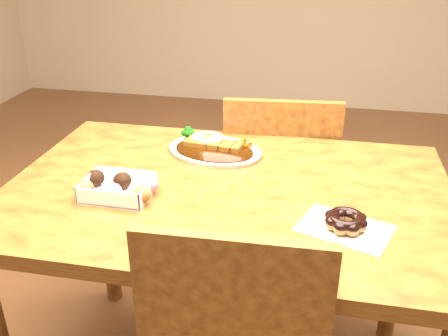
% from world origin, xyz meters
% --- Properties ---
extents(table, '(1.20, 0.80, 0.75)m').
position_xyz_m(table, '(0.00, 0.00, 0.65)').
color(table, '#4A220E').
rests_on(table, ground).
extents(chair_far, '(0.46, 0.46, 0.87)m').
position_xyz_m(chair_far, '(0.10, 0.54, 0.48)').
color(chair_far, '#4A220E').
rests_on(chair_far, ground).
extents(katsu_curry_plate, '(0.33, 0.26, 0.06)m').
position_xyz_m(katsu_curry_plate, '(-0.09, 0.22, 0.76)').
color(katsu_curry_plate, white).
rests_on(katsu_curry_plate, table).
extents(donut_box, '(0.20, 0.14, 0.05)m').
position_xyz_m(donut_box, '(-0.27, -0.10, 0.77)').
color(donut_box, white).
rests_on(donut_box, table).
extents(pon_de_ring, '(0.24, 0.21, 0.04)m').
position_xyz_m(pon_de_ring, '(0.31, -0.15, 0.77)').
color(pon_de_ring, silver).
rests_on(pon_de_ring, table).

